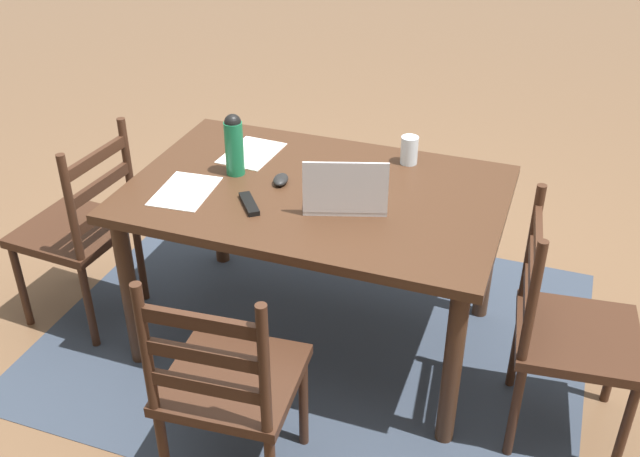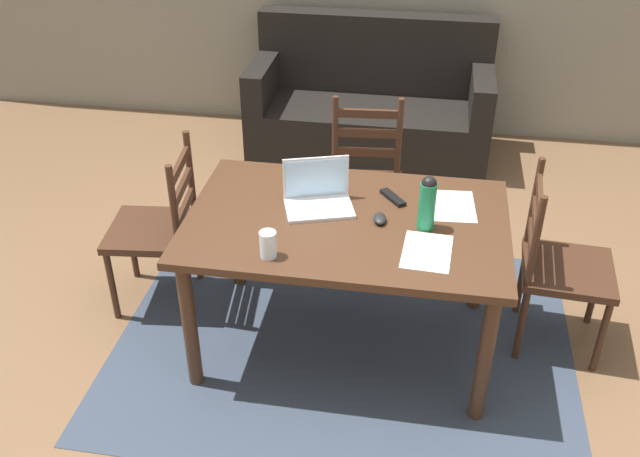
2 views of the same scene
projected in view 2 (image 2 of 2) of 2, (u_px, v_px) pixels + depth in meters
The scene contains 14 objects.
ground_plane at pixel (344, 340), 3.75m from camera, with size 14.00×14.00×0.00m, color brown.
area_rug at pixel (344, 340), 3.75m from camera, with size 2.35×1.83×0.01m, color #333D4C.
dining_table at pixel (347, 235), 3.39m from camera, with size 1.51×0.98×0.76m.
chair_left_far at pixel (158, 229), 3.81m from camera, with size 0.48×0.48×0.95m.
chair_right_far at pixel (560, 267), 3.52m from camera, with size 0.47×0.47×0.95m.
chair_far_head at pixel (365, 185), 4.22m from camera, with size 0.47×0.47×0.95m.
couch at pixel (371, 106), 5.49m from camera, with size 1.80×0.80×1.00m.
laptop at pixel (318, 194), 3.42m from camera, with size 0.37×0.31×0.23m.
water_bottle at pixel (427, 202), 3.20m from camera, with size 0.08×0.08×0.27m.
drinking_glass at pixel (268, 244), 3.05m from camera, with size 0.07×0.07×0.12m, color silver.
computer_mouse at pixel (380, 219), 3.31m from camera, with size 0.06×0.10×0.03m, color black.
tv_remote at pixel (393, 198), 3.49m from camera, with size 0.04×0.17×0.02m, color black.
paper_stack_left at pixel (427, 252), 3.11m from camera, with size 0.21×0.30×0.00m, color white.
paper_stack_right at pixel (453, 206), 3.43m from camera, with size 0.21×0.30×0.00m, color white.
Camera 2 is at (0.34, -2.82, 2.53)m, focal length 39.92 mm.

